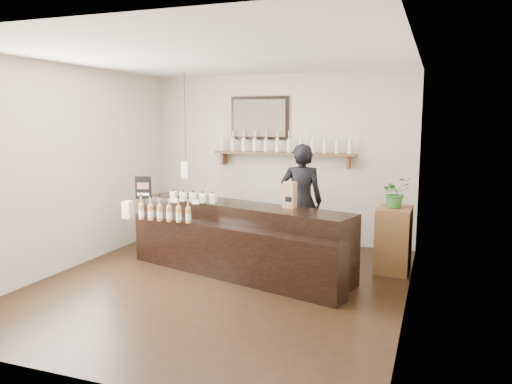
{
  "coord_description": "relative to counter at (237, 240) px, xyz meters",
  "views": [
    {
      "loc": [
        2.51,
        -5.53,
        2.08
      ],
      "look_at": [
        0.23,
        0.7,
        1.09
      ],
      "focal_mm": 35.0,
      "sensor_mm": 36.0,
      "label": 1
    }
  ],
  "objects": [
    {
      "name": "paper_bag",
      "position": [
        0.72,
        0.06,
        0.66
      ],
      "size": [
        0.18,
        0.15,
        0.34
      ],
      "color": "#916946",
      "rests_on": "counter"
    },
    {
      "name": "room_shell",
      "position": [
        -0.01,
        -0.58,
        1.27
      ],
      "size": [
        5.0,
        5.0,
        5.0
      ],
      "color": "beige",
      "rests_on": "ground"
    },
    {
      "name": "shopkeeper",
      "position": [
        0.63,
        0.97,
        0.54
      ],
      "size": [
        0.78,
        0.59,
        1.94
      ],
      "primitive_type": "imported",
      "rotation": [
        0.0,
        0.0,
        3.33
      ],
      "color": "black",
      "rests_on": "ground"
    },
    {
      "name": "tape_dispenser",
      "position": [
        0.66,
        0.12,
        0.53
      ],
      "size": [
        0.13,
        0.06,
        0.11
      ],
      "color": "#1A2EB6",
      "rests_on": "counter"
    },
    {
      "name": "ground",
      "position": [
        -0.01,
        -0.58,
        -0.43
      ],
      "size": [
        5.0,
        5.0,
        0.0
      ],
      "primitive_type": "plane",
      "color": "black",
      "rests_on": "ground"
    },
    {
      "name": "potted_plant",
      "position": [
        1.99,
        0.75,
        0.66
      ],
      "size": [
        0.49,
        0.48,
        0.41
      ],
      "primitive_type": "imported",
      "rotation": [
        0.0,
        0.0,
        0.67
      ],
      "color": "#306C2B",
      "rests_on": "side_cabinet"
    },
    {
      "name": "side_cabinet",
      "position": [
        1.99,
        0.75,
        0.01
      ],
      "size": [
        0.46,
        0.62,
        0.88
      ],
      "color": "brown",
      "rests_on": "ground"
    },
    {
      "name": "counter",
      "position": [
        0.0,
        0.0,
        0.0
      ],
      "size": [
        3.32,
        1.76,
        1.07
      ],
      "color": "black",
      "rests_on": "ground"
    },
    {
      "name": "promo_sign",
      "position": [
        -1.47,
        0.03,
        0.65
      ],
      "size": [
        0.23,
        0.09,
        0.33
      ],
      "color": "black",
      "rests_on": "counter"
    },
    {
      "name": "back_wall_decor",
      "position": [
        -0.15,
        1.8,
        1.32
      ],
      "size": [
        2.66,
        0.96,
        1.69
      ],
      "color": "brown",
      "rests_on": "ground"
    }
  ]
}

